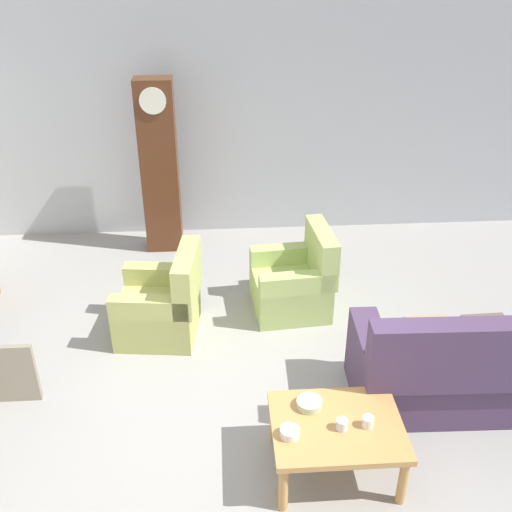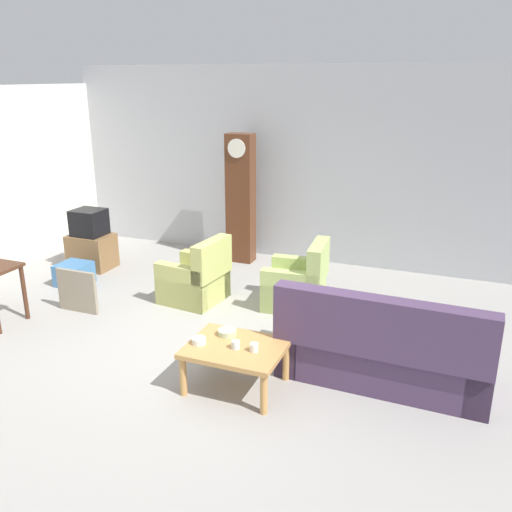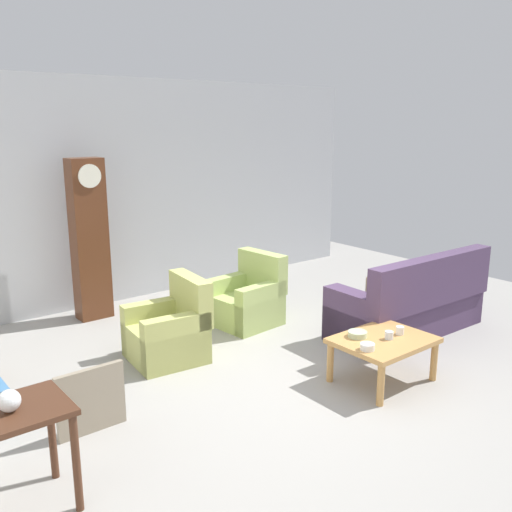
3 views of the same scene
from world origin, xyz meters
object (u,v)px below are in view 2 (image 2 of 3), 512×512
at_px(couch_floral, 383,350).
at_px(grandfather_clock, 241,199).
at_px(cup_white_porcelain, 254,347).
at_px(cup_blue_rimmed, 236,345).
at_px(tv_stand_cabinet, 92,251).
at_px(storage_box_blue, 74,274).
at_px(armchair_olive_near, 196,280).
at_px(coffee_table_wood, 236,352).
at_px(bowl_shallow_green, 227,332).
at_px(tv_crt, 89,222).
at_px(armchair_olive_far, 298,285).
at_px(bowl_white_stacked, 199,341).
at_px(framed_picture_leaning, 77,291).

height_order(couch_floral, grandfather_clock, grandfather_clock).
height_order(cup_white_porcelain, cup_blue_rimmed, cup_white_porcelain).
bearing_deg(tv_stand_cabinet, storage_box_blue, -73.14).
bearing_deg(cup_blue_rimmed, storage_box_blue, 152.81).
height_order(armchair_olive_near, coffee_table_wood, armchair_olive_near).
relative_size(grandfather_clock, cup_white_porcelain, 25.43).
xyz_separation_m(couch_floral, grandfather_clock, (-2.86, 3.03, 0.72)).
bearing_deg(armchair_olive_near, bowl_shallow_green, -53.35).
relative_size(coffee_table_wood, tv_crt, 2.00).
xyz_separation_m(armchair_olive_near, cup_white_porcelain, (1.62, -1.88, 0.20)).
height_order(armchair_olive_far, tv_crt, tv_crt).
xyz_separation_m(couch_floral, tv_stand_cabinet, (-5.00, 1.80, -0.08)).
bearing_deg(tv_crt, bowl_white_stacked, -37.75).
relative_size(grandfather_clock, bowl_white_stacked, 15.19).
relative_size(framed_picture_leaning, cup_white_porcelain, 7.13).
bearing_deg(cup_white_porcelain, framed_picture_leaning, 161.68).
bearing_deg(grandfather_clock, tv_crt, -150.09).
bearing_deg(storage_box_blue, cup_blue_rimmed, -27.19).
height_order(armchair_olive_far, grandfather_clock, grandfather_clock).
distance_m(storage_box_blue, cup_white_porcelain, 4.06).
distance_m(tv_crt, bowl_shallow_green, 4.15).
relative_size(coffee_table_wood, grandfather_clock, 0.45).
bearing_deg(coffee_table_wood, bowl_shallow_green, 133.12).
xyz_separation_m(cup_blue_rimmed, bowl_white_stacked, (-0.38, -0.04, -0.01)).
height_order(couch_floral, tv_crt, couch_floral).
bearing_deg(bowl_shallow_green, cup_white_porcelain, -30.17).
distance_m(tv_stand_cabinet, tv_crt, 0.49).
xyz_separation_m(armchair_olive_far, framed_picture_leaning, (-2.67, -1.26, -0.02)).
xyz_separation_m(coffee_table_wood, storage_box_blue, (-3.43, 1.72, -0.23)).
relative_size(tv_stand_cabinet, cup_blue_rimmed, 8.05).
height_order(armchair_olive_near, tv_stand_cabinet, armchair_olive_near).
relative_size(couch_floral, bowl_shallow_green, 10.85).
xyz_separation_m(framed_picture_leaning, cup_blue_rimmed, (2.73, -0.98, 0.22)).
xyz_separation_m(armchair_olive_far, bowl_white_stacked, (-0.32, -2.28, 0.19)).
bearing_deg(couch_floral, cup_white_porcelain, -148.69).
distance_m(grandfather_clock, bowl_shallow_green, 3.78).
distance_m(grandfather_clock, framed_picture_leaning, 3.10).
xyz_separation_m(armchair_olive_far, cup_blue_rimmed, (0.06, -2.24, 0.20)).
xyz_separation_m(grandfather_clock, cup_white_porcelain, (1.72, -3.72, -0.57)).
distance_m(couch_floral, storage_box_blue, 4.90).
xyz_separation_m(storage_box_blue, bowl_white_stacked, (3.07, -1.81, 0.33)).
distance_m(armchair_olive_near, tv_crt, 2.37).
relative_size(armchair_olive_far, bowl_shallow_green, 4.70).
relative_size(framed_picture_leaning, bowl_white_stacked, 4.26).
distance_m(storage_box_blue, cup_blue_rimmed, 3.89).
height_order(couch_floral, framed_picture_leaning, couch_floral).
bearing_deg(cup_blue_rimmed, framed_picture_leaning, 160.27).
bearing_deg(couch_floral, armchair_olive_near, 156.66).
xyz_separation_m(cup_blue_rimmed, bowl_shallow_green, (-0.20, 0.24, -0.01)).
bearing_deg(bowl_white_stacked, armchair_olive_far, 81.90).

